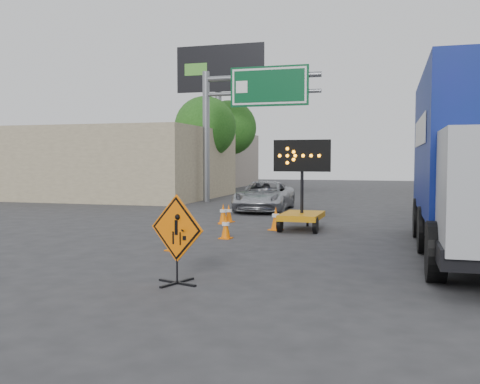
% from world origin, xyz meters
% --- Properties ---
extents(ground, '(100.00, 100.00, 0.00)m').
position_xyz_m(ground, '(0.00, 0.00, 0.00)').
color(ground, '#2D2D30').
rests_on(ground, ground).
extents(storefront_left_near, '(14.00, 10.00, 4.00)m').
position_xyz_m(storefront_left_near, '(-14.00, 20.00, 2.00)').
color(storefront_left_near, tan).
rests_on(storefront_left_near, ground).
extents(storefront_left_far, '(12.00, 10.00, 4.40)m').
position_xyz_m(storefront_left_far, '(-15.00, 34.00, 2.20)').
color(storefront_left_far, '#AA9A8E').
rests_on(storefront_left_far, ground).
extents(highway_gantry, '(6.18, 0.38, 6.90)m').
position_xyz_m(highway_gantry, '(-4.43, 17.96, 5.07)').
color(highway_gantry, slate).
rests_on(highway_gantry, ground).
extents(billboard, '(6.10, 0.54, 9.85)m').
position_xyz_m(billboard, '(-8.35, 25.87, 7.35)').
color(billboard, slate).
rests_on(billboard, ground).
extents(tree_left_near, '(3.71, 3.71, 6.03)m').
position_xyz_m(tree_left_near, '(-8.00, 22.00, 4.16)').
color(tree_left_near, '#46371E').
rests_on(tree_left_near, ground).
extents(tree_left_far, '(4.10, 4.10, 6.66)m').
position_xyz_m(tree_left_far, '(-9.00, 30.00, 4.60)').
color(tree_left_far, '#46371E').
rests_on(tree_left_far, ground).
extents(construction_sign, '(1.16, 0.83, 1.61)m').
position_xyz_m(construction_sign, '(-0.70, 0.35, 0.85)').
color(construction_sign, black).
rests_on(construction_sign, ground).
extents(arrow_board, '(1.80, 2.02, 2.85)m').
position_xyz_m(arrow_board, '(0.22, 8.26, 0.64)').
color(arrow_board, orange).
rests_on(arrow_board, ground).
extents(pickup_truck, '(2.34, 4.71, 1.28)m').
position_xyz_m(pickup_truck, '(-2.42, 14.15, 0.64)').
color(pickup_truck, '#AEB0B5').
rests_on(pickup_truck, ground).
extents(cone_a, '(0.40, 0.40, 0.69)m').
position_xyz_m(cone_a, '(-2.15, 3.59, 0.35)').
color(cone_a, orange).
rests_on(cone_a, ground).
extents(cone_b, '(0.36, 0.36, 0.66)m').
position_xyz_m(cone_b, '(-1.53, 5.84, 0.33)').
color(cone_b, orange).
rests_on(cone_b, ground).
extents(cone_c, '(0.47, 0.47, 0.74)m').
position_xyz_m(cone_c, '(-0.57, 8.00, 0.37)').
color(cone_c, orange).
rests_on(cone_c, ground).
extents(cone_d, '(0.42, 0.42, 0.64)m').
position_xyz_m(cone_d, '(-2.65, 9.67, 0.32)').
color(cone_d, orange).
rests_on(cone_d, ground).
extents(cone_e, '(0.46, 0.46, 0.71)m').
position_xyz_m(cone_e, '(-2.68, 9.13, 0.36)').
color(cone_e, orange).
rests_on(cone_e, ground).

